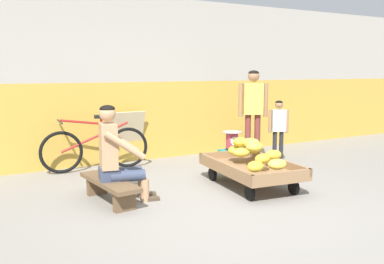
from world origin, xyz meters
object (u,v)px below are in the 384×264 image
Objects in this scene: low_bench at (109,186)px; bicycle_near_left at (95,148)px; plastic_crate at (232,159)px; weighing_scale at (232,140)px; customer_child at (278,125)px; sign_board at (123,137)px; vendor_seated at (116,154)px; banana_cart at (251,169)px; customer_adult at (253,105)px; shopping_bag at (245,167)px.

low_bench is 0.68× the size of bicycle_near_left.
plastic_crate is 1.20× the size of weighing_scale.
customer_child reaches higher than weighing_scale.
sign_board is 0.83× the size of customer_child.
vendor_seated reaches higher than weighing_scale.
customer_child is at bearing 36.13° from banana_cart.
bicycle_near_left is 2.95m from customer_child.
customer_child is at bearing 12.09° from vendor_seated.
weighing_scale is at bearing -27.07° from bicycle_near_left.
customer_adult reaches higher than shopping_bag.
low_bench is at bearing -162.56° from weighing_scale.
vendor_seated reaches higher than banana_cart.
plastic_crate is at bearing 68.49° from banana_cart.
shopping_bag is (2.16, 0.26, -0.08)m from low_bench.
customer_child is at bearing 21.39° from shopping_bag.
weighing_scale reaches higher than plastic_crate.
customer_adult is 1.32m from shopping_bag.
plastic_crate reaches higher than low_bench.
customer_child is (2.17, -1.37, 0.22)m from sign_board.
shopping_bag is at bearing -98.79° from weighing_scale.
sign_board reaches higher than banana_cart.
banana_cart reaches higher than low_bench.
banana_cart is 1.36× the size of low_bench.
sign_board is at bearing 125.46° from shopping_bag.
vendor_seated is (0.09, -0.02, 0.37)m from low_bench.
banana_cart is 5.08× the size of weighing_scale.
customer_adult reaches higher than banana_cart.
sign_board reaches higher than plastic_crate.
customer_adult reaches higher than low_bench.
banana_cart is 1.34× the size of vendor_seated.
bicycle_near_left reaches higher than plastic_crate.
bicycle_near_left reaches higher than banana_cart.
plastic_crate is 0.30m from weighing_scale.
bicycle_near_left is 2.67m from customer_adult.
low_bench is 1.07× the size of customer_child.
banana_cart is at bearing -52.70° from bicycle_near_left.
bicycle_near_left is (0.26, 1.68, -0.21)m from vendor_seated.
vendor_seated is 2.18m from sign_board.
shopping_bag is at bearing -98.76° from plastic_crate.
bicycle_near_left is (-1.49, 1.95, 0.11)m from banana_cart.
bicycle_near_left reaches higher than weighing_scale.
sign_board is at bearing 29.90° from bicycle_near_left.
vendor_seated is 3.80× the size of weighing_scale.
sign_board is 2.23m from customer_adult.
shopping_bag is at bearing -54.54° from sign_board.
customer_adult is 0.54m from customer_child.
customer_child reaches higher than sign_board.
customer_adult is at bearing 46.72° from shopping_bag.
plastic_crate is at bearing 18.56° from vendor_seated.
weighing_scale is 0.18× the size of bicycle_near_left.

